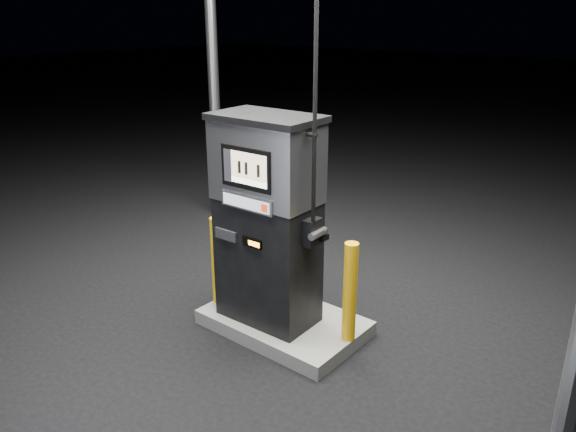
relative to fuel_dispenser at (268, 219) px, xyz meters
The scene contains 5 objects.
ground 1.22m from the fuel_dispenser, 41.71° to the left, with size 80.00×80.00×0.00m, color black.
pump_island 1.15m from the fuel_dispenser, 41.71° to the left, with size 1.60×1.00×0.15m, color slate.
fuel_dispenser is the anchor object (origin of this frame).
bollard_left 0.86m from the fuel_dispenser, behind, with size 0.13×0.13×0.96m, color #FAB10D.
bollard_right 1.04m from the fuel_dispenser, 11.04° to the left, with size 0.13×0.13×0.98m, color #FAB10D.
Camera 1 is at (3.22, -3.89, 3.09)m, focal length 35.00 mm.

